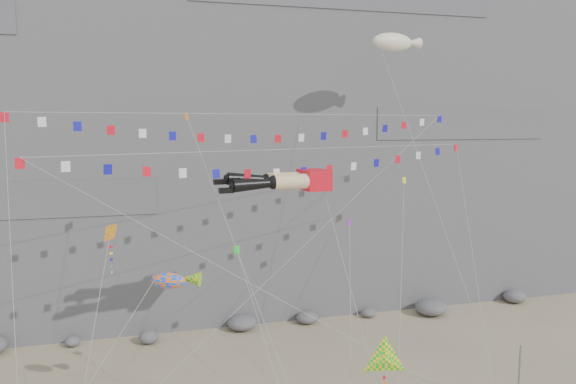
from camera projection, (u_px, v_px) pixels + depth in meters
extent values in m
cube|color=slate|center=(214.00, 58.00, 60.61)|extent=(80.00, 28.00, 50.00)
cylinder|color=gray|center=(519.00, 376.00, 35.68)|extent=(0.12, 0.12, 4.09)
cube|color=red|center=(314.00, 180.00, 36.54)|extent=(1.82, 2.37, 1.31)
cylinder|color=#DFBA8B|center=(291.00, 182.00, 35.24)|extent=(2.30, 1.18, 0.97)
sphere|color=black|center=(274.00, 182.00, 34.85)|extent=(0.89, 0.89, 0.89)
cone|color=black|center=(254.00, 184.00, 34.39)|extent=(2.71, 1.06, 0.90)
cube|color=black|center=(226.00, 191.00, 33.79)|extent=(0.89, 0.47, 0.32)
cylinder|color=#DFBA8B|center=(283.00, 180.00, 36.46)|extent=(2.30, 1.18, 0.97)
sphere|color=black|center=(267.00, 180.00, 36.06)|extent=(0.89, 0.89, 0.89)
cone|color=black|center=(248.00, 179.00, 35.57)|extent=(2.73, 1.07, 0.97)
cube|color=black|center=(220.00, 182.00, 34.95)|extent=(0.89, 0.47, 0.32)
cylinder|color=gray|center=(355.00, 321.00, 30.93)|extent=(0.03, 0.03, 19.82)
cylinder|color=gray|center=(168.00, 277.00, 31.97)|extent=(0.03, 0.03, 25.88)
cylinder|color=gray|center=(392.00, 281.00, 35.17)|extent=(0.03, 0.03, 20.99)
cylinder|color=gray|center=(88.00, 361.00, 28.56)|extent=(0.03, 0.03, 13.66)
cylinder|color=gray|center=(443.00, 204.00, 40.43)|extent=(0.03, 0.03, 27.88)
cylinder|color=gray|center=(248.00, 278.00, 32.04)|extent=(0.03, 0.03, 22.94)
cylinder|color=gray|center=(351.00, 338.00, 32.32)|extent=(0.03, 0.03, 16.26)
cylinder|color=gray|center=(273.00, 370.00, 29.14)|extent=(0.03, 0.03, 14.93)
cylinder|color=gray|center=(400.00, 307.00, 34.13)|extent=(0.03, 0.03, 21.71)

